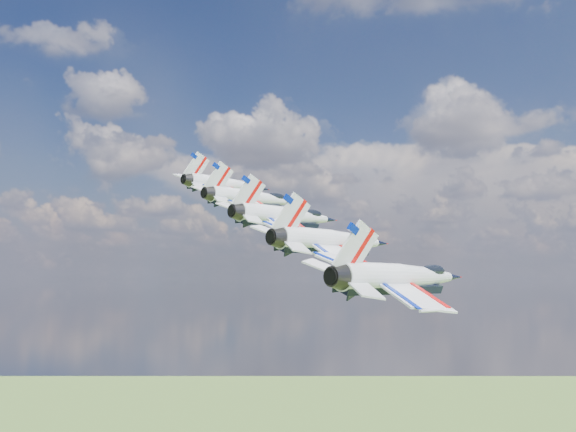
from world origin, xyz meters
The scene contains 5 objects.
jet_0 centered at (-16.12, 8.63, 164.67)m, with size 10.90×16.14×4.82m, color white, non-canonical shape.
jet_1 centered at (-7.06, 0.83, 161.26)m, with size 10.90×16.14×4.82m, color white, non-canonical shape.
jet_2 centered at (1.99, -6.97, 157.85)m, with size 10.90×16.14×4.82m, color white, non-canonical shape.
jet_3 centered at (11.04, -14.78, 154.45)m, with size 10.90×16.14×4.82m, color silver, non-canonical shape.
jet_4 centered at (20.10, -22.58, 151.04)m, with size 10.90×16.14×4.82m, color silver, non-canonical shape.
Camera 1 is at (35.13, -69.57, 150.88)m, focal length 40.00 mm.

